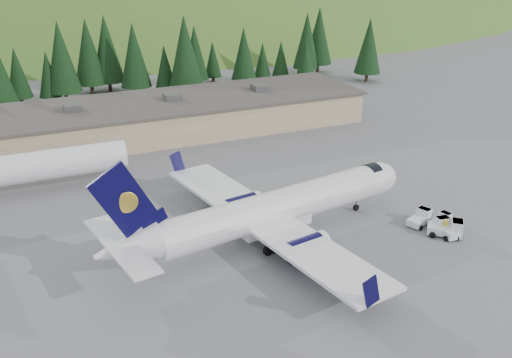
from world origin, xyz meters
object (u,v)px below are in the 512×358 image
object	(u,v)px
second_airliner	(6,170)
ramp_worker	(445,227)
airliner	(272,211)
baggage_tug_a	(421,218)
baggage_tug_c	(446,228)
baggage_tug_d	(442,221)
terminal_building	(142,119)
baggage_tug_b	(448,229)

from	to	relation	value
second_airliner	ramp_worker	world-z (taller)	second_airliner
airliner	baggage_tug_a	distance (m)	16.48
baggage_tug_c	baggage_tug_d	xyz separation A→B (m)	(0.87, 1.65, -0.10)
second_airliner	baggage_tug_c	xyz separation A→B (m)	(40.69, -28.72, -2.61)
second_airliner	terminal_building	size ratio (longest dim) A/B	0.39
second_airliner	baggage_tug_c	distance (m)	49.87
baggage_tug_b	baggage_tug_d	world-z (taller)	baggage_tug_b
baggage_tug_a	baggage_tug_b	xyz separation A→B (m)	(0.84, -3.30, 0.11)
airliner	baggage_tug_d	xyz separation A→B (m)	(17.65, -4.90, -2.50)
baggage_tug_b	ramp_worker	world-z (taller)	baggage_tug_b
ramp_worker	baggage_tug_d	bearing A→B (deg)	-122.26
baggage_tug_c	terminal_building	xyz separation A→B (m)	(-20.77, 44.72, 1.90)
baggage_tug_a	baggage_tug_c	xyz separation A→B (m)	(0.88, -2.93, 0.01)
baggage_tug_c	ramp_worker	xyz separation A→B (m)	(-0.09, -0.01, 0.13)
terminal_building	baggage_tug_d	size ratio (longest dim) A/B	25.21
airliner	baggage_tug_a	size ratio (longest dim) A/B	10.65
baggage_tug_a	airliner	bearing A→B (deg)	144.84
terminal_building	ramp_worker	size ratio (longest dim) A/B	41.87
second_airliner	baggage_tug_d	xyz separation A→B (m)	(41.56, -27.07, -2.71)
airliner	baggage_tug_c	size ratio (longest dim) A/B	11.10
baggage_tug_a	terminal_building	xyz separation A→B (m)	(-19.89, 41.79, 1.92)
terminal_building	second_airliner	bearing A→B (deg)	-141.22
baggage_tug_c	second_airliner	bearing A→B (deg)	61.63
baggage_tug_a	baggage_tug_d	bearing A→B (deg)	-58.39
airliner	baggage_tug_c	bearing A→B (deg)	-30.97
terminal_building	baggage_tug_d	xyz separation A→B (m)	(21.65, -43.07, -2.01)
airliner	baggage_tug_a	xyz separation A→B (m)	(15.89, -3.62, -2.40)
baggage_tug_c	airliner	bearing A→B (deg)	75.53
second_airliner	baggage_tug_a	size ratio (longest dim) A/B	8.34
airliner	terminal_building	xyz separation A→B (m)	(-4.00, 38.17, -0.49)
ramp_worker	terminal_building	bearing A→B (deg)	-67.09
second_airliner	baggage_tug_c	size ratio (longest dim) A/B	8.69
airliner	ramp_worker	world-z (taller)	airliner
baggage_tug_a	baggage_tug_d	size ratio (longest dim) A/B	1.17
baggage_tug_a	baggage_tug_b	world-z (taller)	baggage_tug_b
baggage_tug_b	ramp_worker	size ratio (longest dim) A/B	2.19
second_airliner	ramp_worker	bearing A→B (deg)	-35.29
terminal_building	ramp_worker	world-z (taller)	terminal_building
airliner	baggage_tug_b	xyz separation A→B (m)	(16.74, -6.92, -2.29)
second_airliner	terminal_building	distance (m)	25.55
second_airliner	ramp_worker	distance (m)	49.79
second_airliner	baggage_tug_b	bearing A→B (deg)	-35.59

